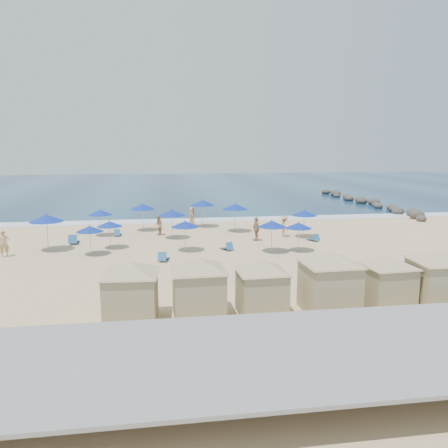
{
  "coord_description": "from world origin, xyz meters",
  "views": [
    {
      "loc": [
        -1.79,
        -26.67,
        7.05
      ],
      "look_at": [
        2.61,
        3.0,
        1.81
      ],
      "focal_mm": 35.0,
      "sensor_mm": 36.0,
      "label": 1
    }
  ],
  "objects": [
    {
      "name": "beach_chair_2",
      "position": [
        -5.25,
        8.95,
        0.21
      ],
      "size": [
        0.54,
        1.13,
        0.61
      ],
      "color": "#295E97",
      "rests_on": "ground"
    },
    {
      "name": "cabana_3",
      "position": [
        5.38,
        -9.41,
        1.7
      ],
      "size": [
        4.72,
        4.72,
        2.96
      ],
      "color": "tan",
      "rests_on": "ground"
    },
    {
      "name": "beach_chair_3",
      "position": [
        -1.66,
        0.35,
        0.23
      ],
      "size": [
        0.81,
        1.3,
        0.66
      ],
      "color": "#295E97",
      "rests_on": "ground"
    },
    {
      "name": "beach_chair_5",
      "position": [
        9.84,
        4.72,
        0.21
      ],
      "size": [
        0.9,
        1.21,
        0.61
      ],
      "color": "#295E97",
      "rests_on": "ground"
    },
    {
      "name": "beach_chair_4",
      "position": [
        2.8,
        2.7,
        0.22
      ],
      "size": [
        0.91,
        1.25,
        0.63
      ],
      "color": "#295E97",
      "rests_on": "ground"
    },
    {
      "name": "umbrella_7",
      "position": [
        4.5,
        9.31,
        2.17
      ],
      "size": [
        2.19,
        2.19,
        2.5
      ],
      "color": "#A5A8AD",
      "rests_on": "ground"
    },
    {
      "name": "cabana_1",
      "position": [
        -0.28,
        -9.24,
        1.62
      ],
      "size": [
        4.52,
        4.52,
        2.84
      ],
      "color": "tan",
      "rests_on": "ground"
    },
    {
      "name": "umbrella_5",
      "position": [
        -5.34,
        4.43,
        1.78
      ],
      "size": [
        1.8,
        1.8,
        2.05
      ],
      "color": "#A5A8AD",
      "rests_on": "ground"
    },
    {
      "name": "umbrella_11",
      "position": [
        7.56,
        1.6,
        1.83
      ],
      "size": [
        1.85,
        1.85,
        2.11
      ],
      "color": "#A5A8AD",
      "rests_on": "ground"
    },
    {
      "name": "umbrella_12",
      "position": [
        -0.89,
        7.25,
        2.06
      ],
      "size": [
        2.09,
        2.09,
        2.38
      ],
      "color": "#A5A8AD",
      "rests_on": "ground"
    },
    {
      "name": "beachgoer_2",
      "position": [
        5.48,
        5.53,
        0.93
      ],
      "size": [
        0.65,
        1.15,
        1.86
      ],
      "primitive_type": "imported",
      "rotation": [
        0.0,
        0.0,
        4.91
      ],
      "color": "tan",
      "rests_on": "ground"
    },
    {
      "name": "umbrella_9",
      "position": [
        2.0,
        12.03,
        2.2
      ],
      "size": [
        2.23,
        2.23,
        2.54
      ],
      "color": "#A5A8AD",
      "rests_on": "ground"
    },
    {
      "name": "cabana_4",
      "position": [
        8.11,
        -9.31,
        1.5
      ],
      "size": [
        4.18,
        4.18,
        2.63
      ],
      "color": "tan",
      "rests_on": "ground"
    },
    {
      "name": "beach_chair_1",
      "position": [
        -8.22,
        6.37,
        0.27
      ],
      "size": [
        0.65,
        1.41,
        0.77
      ],
      "color": "#295E97",
      "rests_on": "ground"
    },
    {
      "name": "umbrella_2",
      "position": [
        -6.58,
        9.17,
        1.94
      ],
      "size": [
        1.96,
        1.96,
        2.23
      ],
      "color": "#A5A8AD",
      "rests_on": "ground"
    },
    {
      "name": "beachgoer_1",
      "position": [
        -1.94,
        8.76,
        0.83
      ],
      "size": [
        0.85,
        0.96,
        1.65
      ],
      "primitive_type": "imported",
      "rotation": [
        0.0,
        0.0,
        5.03
      ],
      "color": "tan",
      "rests_on": "ground"
    },
    {
      "name": "surf_line",
      "position": [
        0.0,
        15.5,
        0.04
      ],
      "size": [
        160.0,
        2.5,
        0.08
      ],
      "primitive_type": "cube",
      "color": "white",
      "rests_on": "ground"
    },
    {
      "name": "beachgoer_0",
      "position": [
        -11.94,
        2.95,
        0.88
      ],
      "size": [
        0.73,
        0.59,
        1.76
      ],
      "primitive_type": "imported",
      "rotation": [
        0.0,
        0.0,
        0.29
      ],
      "color": "tan",
      "rests_on": "ground"
    },
    {
      "name": "cabana_5",
      "position": [
        10.37,
        -9.61,
        1.67
      ],
      "size": [
        4.65,
        4.65,
        2.92
      ],
      "color": "tan",
      "rests_on": "ground"
    },
    {
      "name": "umbrella_8",
      "position": [
        5.67,
        1.59,
        1.99
      ],
      "size": [
        2.01,
        2.01,
        2.29
      ],
      "color": "#A5A8AD",
      "rests_on": "ground"
    },
    {
      "name": "umbrella_6",
      "position": [
        -0.12,
        2.81,
        1.91
      ],
      "size": [
        1.93,
        1.93,
        2.2
      ],
      "color": "#A5A8AD",
      "rests_on": "ground"
    },
    {
      "name": "ground",
      "position": [
        0.0,
        0.0,
        0.0
      ],
      "size": [
        160.0,
        160.0,
        0.0
      ],
      "primitive_type": "plane",
      "color": "#DAB98A",
      "rests_on": "ground"
    },
    {
      "name": "umbrella_10",
      "position": [
        9.5,
        6.13,
        1.99
      ],
      "size": [
        2.02,
        2.02,
        2.3
      ],
      "color": "#A5A8AD",
      "rests_on": "ground"
    },
    {
      "name": "ocean",
      "position": [
        0.0,
        55.0,
        0.03
      ],
      "size": [
        160.0,
        80.0,
        0.06
      ],
      "primitive_type": "cube",
      "color": "#0D2C4B",
      "rests_on": "ground"
    },
    {
      "name": "beachgoer_3",
      "position": [
        8.06,
        6.67,
        0.86
      ],
      "size": [
        0.74,
        1.16,
        1.71
      ],
      "primitive_type": "imported",
      "rotation": [
        0.0,
        0.0,
        1.67
      ],
      "color": "tan",
      "rests_on": "ground"
    },
    {
      "name": "rock_jetty",
      "position": [
        24.01,
        24.9,
        0.36
      ],
      "size": [
        2.56,
        26.66,
        0.96
      ],
      "color": "#312C28",
      "rests_on": "ground"
    },
    {
      "name": "umbrella_3",
      "position": [
        -6.42,
        2.59,
        1.79
      ],
      "size": [
        1.81,
        1.81,
        2.06
      ],
      "color": "#A5A8AD",
      "rests_on": "ground"
    },
    {
      "name": "cabana_2",
      "position": [
        2.4,
        -9.32,
        1.51
      ],
      "size": [
        4.19,
        4.19,
        2.63
      ],
      "color": "tan",
      "rests_on": "ground"
    },
    {
      "name": "seawall",
      "position": [
        0.0,
        -13.5,
        0.65
      ],
      "size": [
        160.0,
        6.1,
        1.22
      ],
      "color": "gray",
      "rests_on": "ground"
    },
    {
      "name": "umbrella_4",
      "position": [
        -3.25,
        10.93,
        2.1
      ],
      "size": [
        2.13,
        2.13,
        2.43
      ],
      "color": "#A5A8AD",
      "rests_on": "ground"
    },
    {
      "name": "umbrella_1",
      "position": [
        -9.53,
        4.31,
        2.31
      ],
      "size": [
        2.34,
        2.34,
        2.66
      ],
      "color": "#A5A8AD",
      "rests_on": "ground"
    },
    {
      "name": "cabana_0",
      "position": [
        -3.05,
        -9.33,
        1.61
      ],
      "size": [
        4.47,
        4.47,
        2.81
      ],
      "color": "tan",
      "rests_on": "ground"
    },
    {
      "name": "trash_bin",
      "position": [
        2.45,
        -4.94,
        0.37
      ],
      "size": [
        0.84,
        0.84,
        0.74
      ],
      "primitive_type": "cube",
      "rotation": [
        0.0,
        0.0,
        -0.15
      ],
      "color": "black",
      "rests_on": "ground"
    },
    {
      "name": "beachgoer_4",
      "position": [
        1.07,
        12.86,
        0.86
      ],
      "size": [
        0.93,
        1.01,
        1.73
      ],
      "primitive_type": "imported",
      "rotation": [
        0.0,
        0.0,
        0.97
      ],
      "color": "tan",
      "rests_on": "ground"
    }
  ]
}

